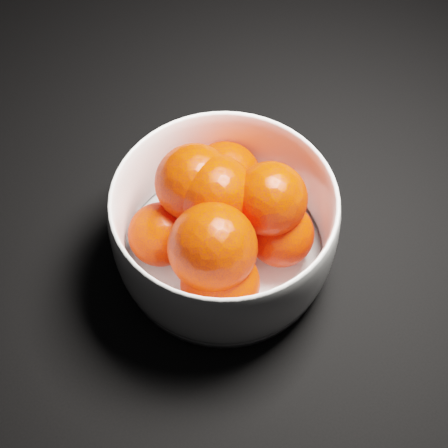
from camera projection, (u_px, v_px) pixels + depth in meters
name	position (u px, v px, depth m)	size (l,w,h in m)	color
bowl	(224.00, 227.00, 0.58)	(0.21, 0.21, 0.10)	white
orange_pile	(221.00, 218.00, 0.57)	(0.16, 0.17, 0.11)	red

